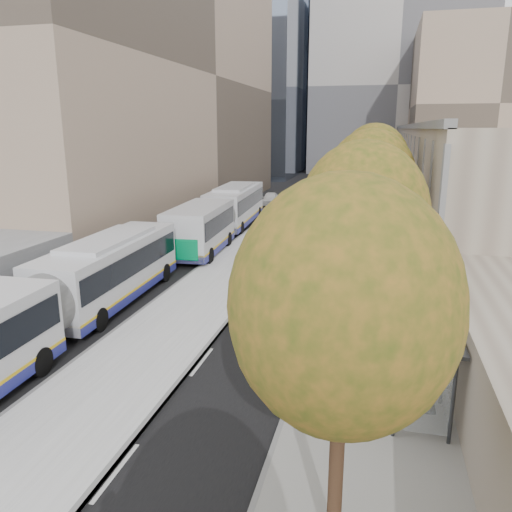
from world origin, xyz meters
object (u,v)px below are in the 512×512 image
(bus_near, at_px, (62,296))
(distant_car, at_px, (270,199))
(bus_shelter, at_px, (428,336))
(bus_far, at_px, (223,214))

(bus_near, bearing_deg, distant_car, 87.29)
(bus_shelter, relative_size, bus_near, 0.25)
(bus_far, bearing_deg, bus_near, -94.38)
(bus_shelter, relative_size, bus_far, 0.23)
(bus_shelter, bearing_deg, bus_far, 121.32)
(bus_near, bearing_deg, bus_far, 86.88)
(bus_near, relative_size, distant_car, 4.55)
(bus_far, xyz_separation_m, distant_car, (0.09, 16.59, -1.07))
(bus_far, height_order, distant_car, bus_far)
(bus_shelter, relative_size, distant_car, 1.13)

